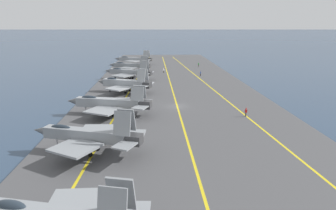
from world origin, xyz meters
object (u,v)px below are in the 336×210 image
object	(u,v)px
parked_jet_fourth	(110,103)
parked_jet_sixth	(129,72)
parked_jet_seventh	(131,65)
crew_green_vest	(199,64)
crew_blue_vest	(201,73)
crew_white_vest	(164,70)
parked_jet_eighth	(134,59)
crew_red_vest	(246,112)
parked_jet_fifth	(125,83)
parked_jet_third	(88,135)

from	to	relation	value
parked_jet_fourth	parked_jet_sixth	bearing A→B (deg)	-1.13
parked_jet_seventh	crew_green_vest	size ratio (longest dim) A/B	9.55
crew_blue_vest	parked_jet_fourth	bearing A→B (deg)	150.64
parked_jet_seventh	crew_white_vest	world-z (taller)	parked_jet_seventh
parked_jet_fourth	crew_blue_vest	distance (m)	50.42
parked_jet_fourth	parked_jet_sixth	distance (m)	38.49
parked_jet_seventh	crew_green_vest	bearing A→B (deg)	-68.14
parked_jet_eighth	crew_white_vest	xyz separation A→B (m)	(-23.89, -12.06, -1.44)
parked_jet_fourth	crew_red_vest	bearing A→B (deg)	-96.08
parked_jet_sixth	crew_blue_vest	size ratio (longest dim) A/B	9.25
parked_jet_sixth	crew_blue_vest	bearing A→B (deg)	-77.19
parked_jet_fifth	crew_white_vest	xyz separation A→B (m)	(31.76, -11.17, -1.46)
parked_jet_fifth	crew_blue_vest	distance (m)	33.94
parked_jet_eighth	parked_jet_fourth	bearing A→B (deg)	179.82
parked_jet_sixth	crew_white_vest	size ratio (longest dim) A/B	9.54
crew_white_vest	parked_jet_fourth	bearing A→B (deg)	166.53
parked_jet_fifth	crew_white_vest	world-z (taller)	parked_jet_fifth
parked_jet_sixth	crew_red_vest	size ratio (longest dim) A/B	9.38
parked_jet_third	parked_jet_fifth	xyz separation A→B (m)	(37.95, -1.48, -0.25)
parked_jet_third	parked_jet_eighth	bearing A→B (deg)	-0.36
parked_jet_third	crew_green_vest	xyz separation A→B (m)	(85.54, -27.84, -1.73)
parked_jet_fourth	crew_white_vest	world-z (taller)	parked_jet_fourth
parked_jet_third	parked_jet_sixth	bearing A→B (deg)	-1.13
parked_jet_fifth	parked_jet_eighth	bearing A→B (deg)	0.92
crew_green_vest	crew_white_vest	world-z (taller)	crew_white_vest
parked_jet_fourth	crew_red_vest	xyz separation A→B (m)	(-2.79, -26.23, -1.37)
parked_jet_seventh	crew_white_vest	size ratio (longest dim) A/B	9.45
crew_green_vest	crew_white_vest	bearing A→B (deg)	136.21
parked_jet_sixth	crew_white_vest	bearing A→B (deg)	-41.92
crew_red_vest	parked_jet_fifth	bearing A→B (deg)	48.31
crew_green_vest	crew_blue_vest	world-z (taller)	crew_blue_vest
crew_red_vest	parked_jet_third	bearing A→B (deg)	120.38
parked_jet_fifth	parked_jet_seventh	xyz separation A→B (m)	(36.57, 1.12, -0.23)
parked_jet_third	parked_jet_seventh	world-z (taller)	parked_jet_third
crew_white_vest	crew_green_vest	bearing A→B (deg)	-43.79
parked_jet_fifth	parked_jet_seventh	size ratio (longest dim) A/B	0.94
parked_jet_seventh	crew_blue_vest	size ratio (longest dim) A/B	9.17
parked_jet_seventh	parked_jet_third	bearing A→B (deg)	179.72
parked_jet_fourth	parked_jet_seventh	size ratio (longest dim) A/B	1.06
parked_jet_third	crew_red_vest	size ratio (longest dim) A/B	9.29
parked_jet_third	crew_green_vest	bearing A→B (deg)	-18.03
parked_jet_fourth	parked_jet_fifth	size ratio (longest dim) A/B	1.13
parked_jet_fourth	crew_green_vest	bearing A→B (deg)	-22.25
crew_red_vest	crew_white_vest	bearing A→B (deg)	14.44
parked_jet_fifth	crew_red_vest	xyz separation A→B (m)	(-22.36, -25.11, -1.45)
crew_blue_vest	crew_green_vest	bearing A→B (deg)	-6.79
parked_jet_sixth	crew_blue_vest	distance (m)	24.60
parked_jet_third	parked_jet_sixth	size ratio (longest dim) A/B	0.99
crew_green_vest	crew_white_vest	size ratio (longest dim) A/B	0.99
crew_white_vest	parked_jet_fifth	bearing A→B (deg)	160.62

